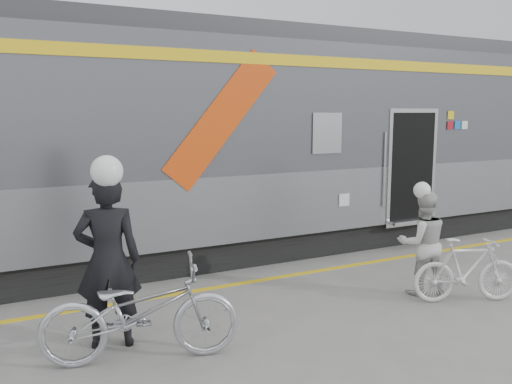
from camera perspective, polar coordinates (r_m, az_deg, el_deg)
ground at (r=7.07m, az=11.33°, el=-13.46°), size 90.00×90.00×0.00m
train at (r=10.66m, az=1.93°, el=5.42°), size 24.00×3.17×4.10m
safety_strip at (r=8.74m, az=2.33°, el=-8.96°), size 24.00×0.12×0.01m
man at (r=6.27m, az=-15.33°, el=-6.95°), size 0.82×0.64×1.97m
bicycle_left at (r=5.94m, az=-12.06°, el=-12.20°), size 2.19×1.24×1.09m
woman at (r=8.16m, az=17.12°, el=-5.17°), size 0.89×0.80×1.50m
bicycle_right at (r=8.09m, az=21.32°, el=-7.66°), size 1.56×0.98×0.91m
helmet_man at (r=6.07m, az=-15.76°, el=3.66°), size 0.34×0.34×0.34m
helmet_woman at (r=8.01m, az=17.39°, el=0.89°), size 0.24×0.24×0.24m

